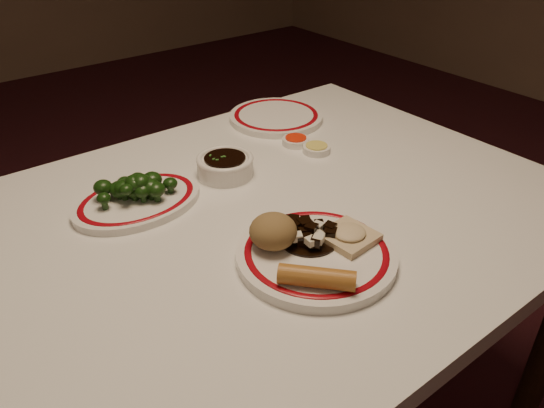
{
  "coord_description": "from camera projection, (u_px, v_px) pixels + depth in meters",
  "views": [
    {
      "loc": [
        -0.51,
        -0.68,
        1.3
      ],
      "look_at": [
        -0.02,
        -0.05,
        0.8
      ],
      "focal_mm": 35.0,
      "sensor_mm": 36.0,
      "label": 1
    }
  ],
  "objects": [
    {
      "name": "soy_bowl",
      "position": [
        225.0,
        167.0,
        1.12
      ],
      "size": [
        0.12,
        0.12,
        0.04
      ],
      "color": "white",
      "rests_on": "dining_table"
    },
    {
      "name": "far_plate",
      "position": [
        276.0,
        117.0,
        1.38
      ],
      "size": [
        0.25,
        0.25,
        0.02
      ],
      "color": "white",
      "rests_on": "dining_table"
    },
    {
      "name": "dining_table",
      "position": [
        264.0,
        249.0,
        1.06
      ],
      "size": [
        1.2,
        0.9,
        0.75
      ],
      "color": "white",
      "rests_on": "ground"
    },
    {
      "name": "main_plate",
      "position": [
        316.0,
        254.0,
        0.88
      ],
      "size": [
        0.32,
        0.32,
        0.02
      ],
      "color": "white",
      "rests_on": "dining_table"
    },
    {
      "name": "fried_wonton",
      "position": [
        349.0,
        235.0,
        0.9
      ],
      "size": [
        0.09,
        0.09,
        0.02
      ],
      "color": "#CAB78E",
      "rests_on": "main_plate"
    },
    {
      "name": "broccoli_pile",
      "position": [
        136.0,
        186.0,
        1.01
      ],
      "size": [
        0.15,
        0.1,
        0.05
      ],
      "color": "#23471C",
      "rests_on": "broccoli_plate"
    },
    {
      "name": "spring_roll",
      "position": [
        317.0,
        277.0,
        0.79
      ],
      "size": [
        0.1,
        0.11,
        0.03
      ],
      "primitive_type": "cylinder",
      "rotation": [
        1.57,
        0.0,
        0.74
      ],
      "color": "#AD6F2A",
      "rests_on": "main_plate"
    },
    {
      "name": "broccoli_plate",
      "position": [
        137.0,
        201.0,
        1.03
      ],
      "size": [
        0.26,
        0.23,
        0.02
      ],
      "color": "white",
      "rests_on": "dining_table"
    },
    {
      "name": "mustard_dish",
      "position": [
        316.0,
        149.0,
        1.22
      ],
      "size": [
        0.06,
        0.06,
        0.02
      ],
      "color": "white",
      "rests_on": "dining_table"
    },
    {
      "name": "sweet_sour_dish",
      "position": [
        296.0,
        141.0,
        1.26
      ],
      "size": [
        0.06,
        0.06,
        0.02
      ],
      "color": "white",
      "rests_on": "dining_table"
    },
    {
      "name": "stirfry_heap",
      "position": [
        308.0,
        232.0,
        0.9
      ],
      "size": [
        0.1,
        0.11,
        0.03
      ],
      "color": "black",
      "rests_on": "main_plate"
    },
    {
      "name": "rice_mound",
      "position": [
        273.0,
        231.0,
        0.87
      ],
      "size": [
        0.08,
        0.08,
        0.06
      ],
      "primitive_type": "ellipsoid",
      "color": "olive",
      "rests_on": "main_plate"
    }
  ]
}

